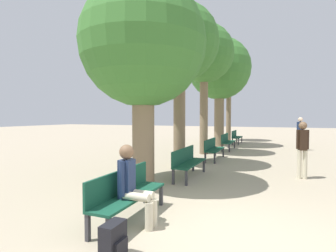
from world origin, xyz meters
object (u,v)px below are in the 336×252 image
(bench_row_4, at_px, (236,136))
(backpack, at_px, (114,241))
(tree_row_1, at_px, (180,44))
(tree_row_4, at_px, (229,78))
(bench_row_0, at_px, (126,191))
(tree_row_2, at_px, (204,55))
(bench_row_1, at_px, (187,160))
(pedestrian_near, at_px, (300,131))
(pedestrian_mid, at_px, (302,146))
(bench_row_3, at_px, (227,140))
(person_seated, at_px, (133,183))
(bench_row_2, at_px, (213,148))
(tree_row_0, at_px, (143,46))
(tree_row_3, at_px, (219,70))

(bench_row_4, relative_size, backpack, 4.06)
(tree_row_1, relative_size, tree_row_4, 0.99)
(bench_row_0, distance_m, tree_row_2, 8.88)
(bench_row_1, height_order, tree_row_4, tree_row_4)
(tree_row_1, bearing_deg, tree_row_2, 90.00)
(bench_row_4, xyz_separation_m, tree_row_2, (-0.74, -5.11, 4.01))
(tree_row_4, bearing_deg, pedestrian_near, -42.05)
(bench_row_0, distance_m, pedestrian_mid, 5.23)
(bench_row_4, bearing_deg, bench_row_3, -90.00)
(bench_row_0, height_order, bench_row_1, same)
(bench_row_1, xyz_separation_m, pedestrian_near, (3.43, 7.63, 0.48))
(bench_row_4, distance_m, tree_row_2, 6.53)
(tree_row_4, bearing_deg, bench_row_3, -81.43)
(tree_row_1, xyz_separation_m, tree_row_4, (0.00, 10.00, 0.24))
(bench_row_1, relative_size, tree_row_2, 0.31)
(pedestrian_mid, bearing_deg, bench_row_4, 108.85)
(tree_row_4, height_order, person_seated, tree_row_4)
(pedestrian_mid, bearing_deg, tree_row_2, 135.82)
(bench_row_2, distance_m, tree_row_0, 5.41)
(bench_row_0, height_order, pedestrian_near, pedestrian_near)
(pedestrian_near, bearing_deg, backpack, -103.72)
(bench_row_0, height_order, pedestrian_mid, pedestrian_mid)
(bench_row_1, relative_size, tree_row_4, 0.32)
(bench_row_1, height_order, tree_row_3, tree_row_3)
(tree_row_1, relative_size, tree_row_3, 0.89)
(tree_row_3, relative_size, pedestrian_mid, 3.97)
(backpack, bearing_deg, tree_row_0, 111.65)
(bench_row_1, relative_size, tree_row_1, 0.33)
(bench_row_4, xyz_separation_m, tree_row_3, (-0.74, -1.63, 3.91))
(bench_row_2, xyz_separation_m, pedestrian_mid, (2.97, -2.21, 0.42))
(bench_row_4, bearing_deg, tree_row_3, -114.34)
(backpack, bearing_deg, bench_row_2, 93.80)
(bench_row_3, distance_m, tree_row_2, 4.48)
(tree_row_0, distance_m, tree_row_3, 9.40)
(tree_row_2, relative_size, pedestrian_mid, 3.76)
(bench_row_0, distance_m, person_seated, 0.33)
(tree_row_1, distance_m, pedestrian_near, 8.15)
(tree_row_0, bearing_deg, bench_row_0, -69.97)
(tree_row_0, xyz_separation_m, pedestrian_near, (4.17, 8.86, -2.48))
(tree_row_0, bearing_deg, tree_row_3, 90.00)
(tree_row_3, bearing_deg, bench_row_0, -86.29)
(backpack, bearing_deg, tree_row_1, 102.20)
(bench_row_1, relative_size, pedestrian_near, 1.08)
(bench_row_3, distance_m, person_seated, 9.90)
(backpack, xyz_separation_m, pedestrian_near, (2.93, 11.99, 0.74))
(tree_row_3, distance_m, tree_row_4, 3.27)
(bench_row_3, bearing_deg, tree_row_2, -111.66)
(tree_row_3, distance_m, pedestrian_mid, 8.72)
(bench_row_1, relative_size, bench_row_4, 1.00)
(bench_row_4, bearing_deg, pedestrian_near, -31.69)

